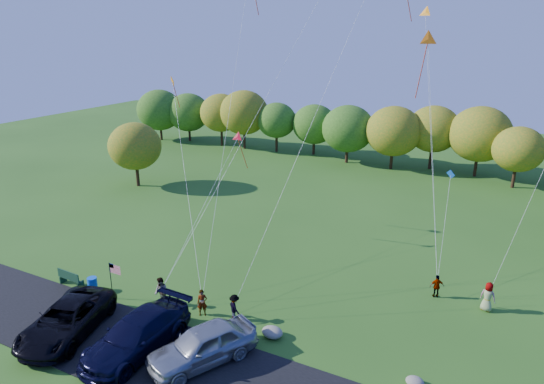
{
  "coord_description": "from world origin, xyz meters",
  "views": [
    {
      "loc": [
        14.33,
        -19.91,
        16.15
      ],
      "look_at": [
        0.77,
        6.0,
        6.36
      ],
      "focal_mm": 32.0,
      "sensor_mm": 36.0,
      "label": 1
    }
  ],
  "objects_px": {
    "minivan_navy": "(137,335)",
    "flyer_c": "(235,307)",
    "park_bench": "(70,278)",
    "trash_barrel": "(92,284)",
    "minivan_dark": "(66,320)",
    "minivan_silver": "(203,345)",
    "flyer_d": "(437,286)",
    "flyer_a": "(202,303)",
    "flyer_b": "(161,292)",
    "flyer_e": "(488,297)"
  },
  "relations": [
    {
      "from": "minivan_navy",
      "to": "flyer_c",
      "type": "relative_size",
      "value": 4.15
    },
    {
      "from": "park_bench",
      "to": "trash_barrel",
      "type": "relative_size",
      "value": 2.18
    },
    {
      "from": "minivan_dark",
      "to": "park_bench",
      "type": "xyz_separation_m",
      "value": [
        -4.33,
        3.89,
        -0.37
      ]
    },
    {
      "from": "minivan_silver",
      "to": "park_bench",
      "type": "distance_m",
      "value": 12.61
    },
    {
      "from": "flyer_d",
      "to": "trash_barrel",
      "type": "xyz_separation_m",
      "value": [
        -19.98,
        -9.55,
        -0.3
      ]
    },
    {
      "from": "minivan_dark",
      "to": "flyer_d",
      "type": "bearing_deg",
      "value": 21.87
    },
    {
      "from": "minivan_silver",
      "to": "park_bench",
      "type": "xyz_separation_m",
      "value": [
        -12.38,
        2.34,
        -0.44
      ]
    },
    {
      "from": "minivan_navy",
      "to": "minivan_silver",
      "type": "distance_m",
      "value": 3.67
    },
    {
      "from": "minivan_silver",
      "to": "trash_barrel",
      "type": "bearing_deg",
      "value": -167.33
    },
    {
      "from": "flyer_a",
      "to": "flyer_b",
      "type": "distance_m",
      "value": 2.87
    },
    {
      "from": "minivan_navy",
      "to": "flyer_e",
      "type": "distance_m",
      "value": 20.46
    },
    {
      "from": "flyer_a",
      "to": "flyer_e",
      "type": "height_order",
      "value": "flyer_e"
    },
    {
      "from": "minivan_dark",
      "to": "flyer_c",
      "type": "distance_m",
      "value": 9.3
    },
    {
      "from": "park_bench",
      "to": "minivan_navy",
      "type": "bearing_deg",
      "value": -17.64
    },
    {
      "from": "flyer_e",
      "to": "flyer_b",
      "type": "bearing_deg",
      "value": 41.12
    },
    {
      "from": "flyer_c",
      "to": "flyer_e",
      "type": "xyz_separation_m",
      "value": [
        13.0,
        7.9,
        0.12
      ]
    },
    {
      "from": "minivan_dark",
      "to": "flyer_e",
      "type": "xyz_separation_m",
      "value": [
        20.42,
        13.5,
        -0.04
      ]
    },
    {
      "from": "flyer_b",
      "to": "minivan_dark",
      "type": "bearing_deg",
      "value": -95.61
    },
    {
      "from": "trash_barrel",
      "to": "flyer_c",
      "type": "bearing_deg",
      "value": 8.33
    },
    {
      "from": "flyer_b",
      "to": "park_bench",
      "type": "distance_m",
      "value": 7.02
    },
    {
      "from": "flyer_a",
      "to": "park_bench",
      "type": "xyz_separation_m",
      "value": [
        -9.81,
        -1.23,
        -0.23
      ]
    },
    {
      "from": "minivan_silver",
      "to": "flyer_e",
      "type": "bearing_deg",
      "value": 70.48
    },
    {
      "from": "minivan_silver",
      "to": "minivan_navy",
      "type": "bearing_deg",
      "value": -139.73
    },
    {
      "from": "minivan_dark",
      "to": "trash_barrel",
      "type": "height_order",
      "value": "minivan_dark"
    },
    {
      "from": "flyer_b",
      "to": "flyer_d",
      "type": "bearing_deg",
      "value": 53.8
    },
    {
      "from": "minivan_navy",
      "to": "trash_barrel",
      "type": "bearing_deg",
      "value": 155.41
    },
    {
      "from": "minivan_navy",
      "to": "flyer_a",
      "type": "bearing_deg",
      "value": 79.16
    },
    {
      "from": "flyer_b",
      "to": "flyer_d",
      "type": "height_order",
      "value": "flyer_b"
    },
    {
      "from": "minivan_silver",
      "to": "flyer_e",
      "type": "height_order",
      "value": "minivan_silver"
    },
    {
      "from": "minivan_navy",
      "to": "flyer_e",
      "type": "xyz_separation_m",
      "value": [
        15.93,
        12.83,
        -0.1
      ]
    },
    {
      "from": "minivan_silver",
      "to": "trash_barrel",
      "type": "height_order",
      "value": "minivan_silver"
    },
    {
      "from": "minivan_silver",
      "to": "trash_barrel",
      "type": "distance_m",
      "value": 10.92
    },
    {
      "from": "flyer_e",
      "to": "park_bench",
      "type": "height_order",
      "value": "flyer_e"
    },
    {
      "from": "minivan_navy",
      "to": "flyer_a",
      "type": "xyz_separation_m",
      "value": [
        0.99,
        4.45,
        -0.2
      ]
    },
    {
      "from": "minivan_navy",
      "to": "trash_barrel",
      "type": "xyz_separation_m",
      "value": [
        -7.03,
        3.47,
        -0.57
      ]
    },
    {
      "from": "minivan_navy",
      "to": "minivan_silver",
      "type": "relative_size",
      "value": 1.17
    },
    {
      "from": "flyer_b",
      "to": "flyer_a",
      "type": "bearing_deg",
      "value": 28.76
    },
    {
      "from": "flyer_d",
      "to": "flyer_e",
      "type": "height_order",
      "value": "flyer_e"
    },
    {
      "from": "flyer_c",
      "to": "flyer_e",
      "type": "relative_size",
      "value": 0.87
    },
    {
      "from": "flyer_d",
      "to": "minivan_navy",
      "type": "bearing_deg",
      "value": 18.35
    },
    {
      "from": "flyer_e",
      "to": "park_bench",
      "type": "relative_size",
      "value": 0.92
    },
    {
      "from": "flyer_a",
      "to": "minivan_navy",
      "type": "bearing_deg",
      "value": -138.03
    },
    {
      "from": "flyer_d",
      "to": "trash_barrel",
      "type": "relative_size",
      "value": 1.66
    },
    {
      "from": "flyer_c",
      "to": "minivan_dark",
      "type": "bearing_deg",
      "value": 69.13
    },
    {
      "from": "minivan_navy",
      "to": "flyer_c",
      "type": "xyz_separation_m",
      "value": [
        2.94,
        4.93,
        -0.23
      ]
    },
    {
      "from": "minivan_silver",
      "to": "flyer_a",
      "type": "xyz_separation_m",
      "value": [
        -2.57,
        3.57,
        -0.21
      ]
    },
    {
      "from": "park_bench",
      "to": "flyer_a",
      "type": "bearing_deg",
      "value": 9.55
    },
    {
      "from": "flyer_a",
      "to": "minivan_dark",
      "type": "bearing_deg",
      "value": -172.4
    },
    {
      "from": "minivan_navy",
      "to": "flyer_c",
      "type": "distance_m",
      "value": 5.74
    },
    {
      "from": "flyer_b",
      "to": "park_bench",
      "type": "bearing_deg",
      "value": -149.41
    }
  ]
}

